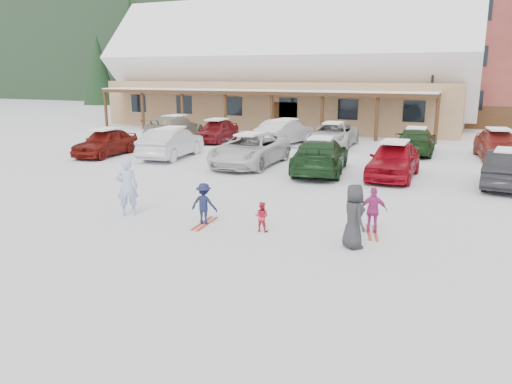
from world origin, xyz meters
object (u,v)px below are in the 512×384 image
at_px(parked_car_2, 250,150).
at_px(parked_car_3, 320,156).
at_px(parked_car_5, 508,169).
at_px(parked_car_10, 333,135).
at_px(parked_car_4, 394,160).
at_px(parked_car_8, 217,131).
at_px(child_navy, 204,204).
at_px(parked_car_0, 105,142).
at_px(parked_car_1, 172,143).
at_px(toddler_red, 262,217).
at_px(day_lodge, 284,77).
at_px(child_magenta, 373,210).
at_px(parked_car_7, 175,127).
at_px(adult_skier, 127,187).
at_px(lamp_post, 432,87).
at_px(parked_car_12, 497,144).
at_px(parked_car_9, 285,132).
at_px(bystander_dark, 354,216).
at_px(parked_car_11, 416,141).

distance_m(parked_car_2, parked_car_3, 3.56).
relative_size(parked_car_5, parked_car_10, 0.83).
height_order(parked_car_4, parked_car_8, parked_car_4).
bearing_deg(child_navy, parked_car_10, -93.22).
xyz_separation_m(parked_car_0, parked_car_2, (8.13, 0.48, 0.04)).
bearing_deg(parked_car_2, parked_car_1, 174.00).
bearing_deg(parked_car_8, toddler_red, -62.50).
bearing_deg(child_navy, parked_car_8, -68.71).
xyz_separation_m(parked_car_0, parked_car_5, (19.03, 0.22, 0.00)).
distance_m(parked_car_0, parked_car_3, 11.67).
xyz_separation_m(child_navy, parked_car_3, (0.86, 8.73, 0.15)).
distance_m(day_lodge, child_magenta, 29.26).
height_order(day_lodge, toddler_red, day_lodge).
height_order(toddler_red, parked_car_7, parked_car_7).
bearing_deg(parked_car_0, parked_car_3, -3.43).
bearing_deg(adult_skier, parked_car_3, -145.30).
height_order(lamp_post, parked_car_10, lamp_post).
bearing_deg(parked_car_12, day_lodge, 134.68).
relative_size(parked_car_9, parked_car_10, 0.89).
height_order(lamp_post, parked_car_1, lamp_post).
height_order(toddler_red, bystander_dark, bystander_dark).
height_order(bystander_dark, parked_car_10, bystander_dark).
bearing_deg(parked_car_10, bystander_dark, -76.64).
bearing_deg(parked_car_1, parked_car_4, 169.89).
distance_m(lamp_post, child_magenta, 23.10).
height_order(parked_car_4, parked_car_10, parked_car_4).
xyz_separation_m(bystander_dark, parked_car_11, (-0.32, 16.14, -0.11)).
bearing_deg(parked_car_5, parked_car_7, -14.04).
relative_size(lamp_post, parked_car_1, 1.26).
distance_m(child_magenta, parked_car_2, 10.84).
xyz_separation_m(parked_car_7, parked_car_10, (10.61, 0.45, -0.05)).
xyz_separation_m(parked_car_10, parked_car_11, (4.74, -0.62, -0.02)).
xyz_separation_m(parked_car_0, parked_car_10, (10.13, 7.86, 0.01)).
bearing_deg(parked_car_9, parked_car_4, 144.95).
xyz_separation_m(day_lodge, child_magenta, (12.46, -26.27, -3.30)).
relative_size(day_lodge, toddler_red, 34.87).
relative_size(parked_car_2, parked_car_12, 1.19).
bearing_deg(toddler_red, parked_car_7, -53.03).
relative_size(day_lodge, parked_car_0, 6.99).
distance_m(parked_car_5, parked_car_12, 6.87).
relative_size(parked_car_2, parked_car_4, 1.20).
bearing_deg(parked_car_3, parked_car_7, -40.23).
bearing_deg(parked_car_1, parked_car_11, -157.58).
bearing_deg(lamp_post, child_magenta, -88.50).
distance_m(adult_skier, child_navy, 2.62).
relative_size(parked_car_3, parked_car_9, 1.13).
xyz_separation_m(bystander_dark, parked_car_0, (-15.19, 8.90, -0.10)).
xyz_separation_m(parked_car_0, parked_car_1, (3.54, 0.86, 0.06)).
xyz_separation_m(lamp_post, parked_car_2, (-6.69, -14.92, -2.60)).
bearing_deg(adult_skier, parked_car_9, -120.23).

